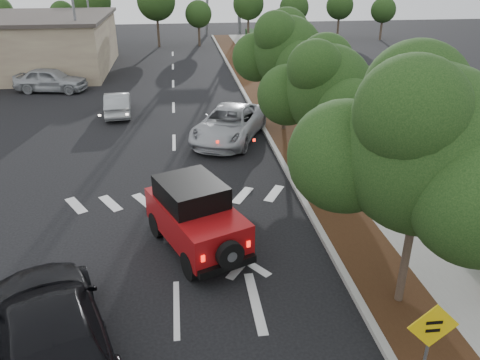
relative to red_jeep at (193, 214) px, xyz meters
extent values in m
plane|color=black|center=(-0.59, -2.89, -1.06)|extent=(120.00, 120.00, 0.00)
cube|color=#9E9B93|center=(4.01, 9.11, -0.99)|extent=(0.20, 70.00, 0.15)
cube|color=black|center=(5.01, 9.11, -1.00)|extent=(1.80, 70.00, 0.12)
cube|color=gray|center=(6.91, 9.11, -1.00)|extent=(2.00, 70.00, 0.12)
cube|color=black|center=(8.31, 9.11, -0.66)|extent=(0.80, 70.00, 0.80)
cylinder|color=black|center=(-1.13, 0.69, -0.66)|extent=(0.56, 0.85, 0.80)
cylinder|color=black|center=(0.31, 1.28, -0.66)|extent=(0.56, 0.85, 0.80)
cylinder|color=black|center=(-0.17, -1.64, -0.66)|extent=(0.56, 0.85, 0.80)
cylinder|color=black|center=(1.28, -1.04, -0.66)|extent=(0.56, 0.85, 0.80)
cube|color=maroon|center=(0.07, -0.18, -0.11)|extent=(3.08, 4.11, 1.00)
cube|color=black|center=(-0.04, 0.10, 0.71)|extent=(2.31, 2.51, 0.64)
cube|color=maroon|center=(-0.46, 1.12, -0.19)|extent=(1.86, 1.56, 0.82)
cube|color=black|center=(0.81, -1.96, -0.56)|extent=(1.65, 0.82, 0.22)
cylinder|color=black|center=(0.86, -2.09, -0.11)|extent=(0.79, 0.49, 0.76)
cube|color=#FF190C|center=(0.16, -2.17, -0.11)|extent=(0.11, 0.08, 0.18)
cube|color=#FF190C|center=(1.42, -1.65, -0.11)|extent=(0.11, 0.08, 0.18)
imported|color=#ACAEB4|center=(2.11, 9.23, -0.28)|extent=(4.65, 6.22, 1.57)
imported|color=black|center=(-3.21, -4.21, -0.24)|extent=(4.14, 6.14, 1.65)
imported|color=#939699|center=(-3.67, 14.10, -0.43)|extent=(1.66, 3.96, 1.27)
imported|color=#A3A6AA|center=(-8.59, 19.97, -0.27)|extent=(4.93, 2.76, 1.59)
cylinder|color=slate|center=(4.21, -6.05, 0.04)|extent=(0.07, 0.07, 1.98)
cube|color=yellow|center=(4.21, -6.08, 0.70)|extent=(1.01, 0.05, 1.01)
cube|color=black|center=(4.21, -6.10, 0.79)|extent=(0.32, 0.02, 0.07)
cube|color=black|center=(4.21, -6.10, 0.60)|extent=(0.28, 0.02, 0.07)
camera|label=1|loc=(-0.23, -12.24, 6.83)|focal=35.00mm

